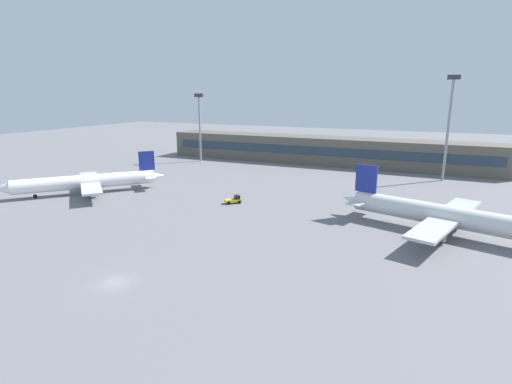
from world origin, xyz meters
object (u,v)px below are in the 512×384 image
object	(u,v)px
baggage_tug_yellow	(234,200)
floodlight_tower_east	(200,122)
airplane_mid	(455,218)
floodlight_tower_west	(449,121)
airplane_near	(85,182)

from	to	relation	value
baggage_tug_yellow	floodlight_tower_east	distance (m)	59.61
airplane_mid	floodlight_tower_west	distance (m)	49.49
floodlight_tower_east	airplane_near	bearing A→B (deg)	-89.54
floodlight_tower_west	airplane_near	bearing A→B (deg)	-146.26
airplane_mid	baggage_tug_yellow	bearing A→B (deg)	176.39
baggage_tug_yellow	floodlight_tower_east	xyz separation A→B (m)	(-36.87, 45.05, 12.85)
airplane_mid	floodlight_tower_east	size ratio (longest dim) A/B	1.75
floodlight_tower_west	floodlight_tower_east	xyz separation A→B (m)	(-78.20, 0.04, -2.44)
airplane_mid	floodlight_tower_east	xyz separation A→B (m)	(-79.93, 47.77, 10.52)
baggage_tug_yellow	floodlight_tower_west	bearing A→B (deg)	47.44
airplane_near	floodlight_tower_west	distance (m)	94.47
floodlight_tower_east	baggage_tug_yellow	bearing A→B (deg)	-50.70
airplane_near	floodlight_tower_east	world-z (taller)	floodlight_tower_east
airplane_mid	floodlight_tower_west	size ratio (longest dim) A/B	1.45
airplane_mid	floodlight_tower_west	world-z (taller)	floodlight_tower_west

